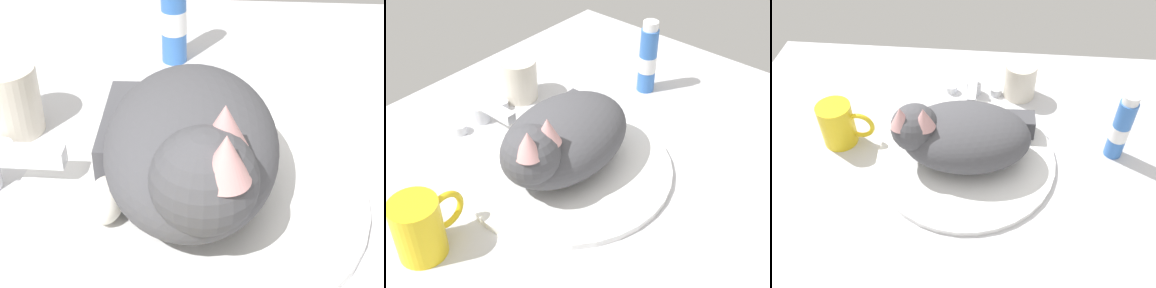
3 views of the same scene
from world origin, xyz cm
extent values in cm
cube|color=silver|center=(0.00, 0.00, -1.50)|extent=(110.00, 82.50, 3.00)
cylinder|color=white|center=(0.00, 0.00, 0.57)|extent=(37.05, 37.05, 1.13)
cylinder|color=silver|center=(0.00, 22.54, 1.73)|extent=(3.60, 3.60, 3.47)
cube|color=silver|center=(0.00, 17.90, 4.47)|extent=(2.00, 9.29, 2.00)
cylinder|color=silver|center=(-5.42, 22.54, 0.90)|extent=(2.80, 2.80, 1.80)
cylinder|color=silver|center=(5.42, 22.54, 0.90)|extent=(2.80, 2.80, 1.80)
ellipsoid|color=#4C4C51|center=(0.00, 0.00, 6.93)|extent=(26.50, 18.51, 11.60)
sphere|color=#4C4C51|center=(-9.61, -1.72, 10.12)|extent=(9.80, 9.80, 9.41)
ellipsoid|color=white|center=(-7.73, -1.64, 8.38)|extent=(6.33, 5.43, 5.17)
cone|color=#DB9E9E|center=(-7.42, -3.27, 14.12)|extent=(4.41, 4.41, 4.23)
cone|color=#DB9E9E|center=(-11.65, -3.45, 14.12)|extent=(4.41, 4.41, 4.23)
cube|color=#4C4C51|center=(6.75, 8.14, 3.43)|extent=(14.82, 5.05, 4.59)
ellipsoid|color=white|center=(-4.86, 8.08, 3.20)|extent=(5.75, 3.83, 4.13)
cylinder|color=yellow|center=(-27.55, 3.30, 4.86)|extent=(7.20, 7.20, 9.73)
torus|color=yellow|center=(-22.75, 3.30, 4.86)|extent=(6.45, 1.00, 6.45)
cylinder|color=silver|center=(11.00, 22.91, 4.37)|extent=(7.54, 7.54, 8.74)
cylinder|color=#3870C6|center=(30.84, 4.75, 6.95)|extent=(3.68, 3.68, 13.91)
cylinder|color=white|center=(30.84, 4.75, 6.26)|extent=(3.76, 3.76, 3.48)
cylinder|color=white|center=(30.84, 4.75, 14.81)|extent=(3.13, 3.13, 1.80)
camera|label=1|loc=(-46.64, -3.29, 40.73)|focal=53.85mm
camera|label=2|loc=(-50.60, -46.72, 59.34)|focal=48.27mm
camera|label=3|loc=(5.07, -59.05, 65.08)|focal=39.26mm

